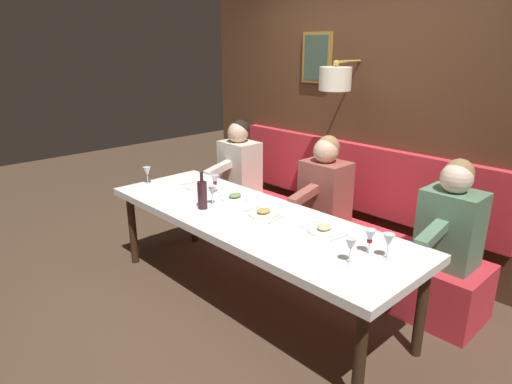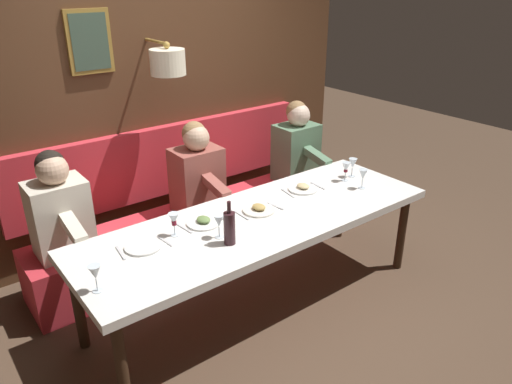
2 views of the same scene
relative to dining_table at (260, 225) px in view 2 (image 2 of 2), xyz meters
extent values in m
plane|color=#4C3828|center=(0.00, 0.00, -0.68)|extent=(12.00, 12.00, 0.00)
cube|color=silver|center=(0.00, 0.00, 0.03)|extent=(0.90, 2.70, 0.06)
cylinder|color=#301E12|center=(-0.35, -1.25, -0.34)|extent=(0.07, 0.07, 0.68)
cylinder|color=#301E12|center=(-0.35, 1.25, -0.34)|extent=(0.07, 0.07, 0.68)
cylinder|color=#301E12|center=(0.35, -1.25, -0.34)|extent=(0.07, 0.07, 0.68)
cylinder|color=#301E12|center=(0.35, 1.25, -0.34)|extent=(0.07, 0.07, 0.68)
cube|color=red|center=(0.89, 0.00, -0.45)|extent=(0.52, 2.90, 0.45)
cube|color=#51331E|center=(1.48, 0.00, 0.77)|extent=(0.10, 4.10, 2.90)
cube|color=red|center=(1.39, 0.00, 0.09)|extent=(0.10, 2.90, 0.64)
cube|color=olive|center=(1.42, 0.56, 1.18)|extent=(0.04, 0.35, 0.48)
cube|color=#384C3D|center=(1.40, 0.56, 1.18)|extent=(0.01, 0.29, 0.42)
cylinder|color=#A37F38|center=(1.25, 0.08, 1.16)|extent=(0.35, 0.02, 0.02)
cylinder|color=beige|center=(1.08, 0.08, 1.02)|extent=(0.28, 0.28, 0.20)
sphere|color=#A37F38|center=(1.08, 0.08, 1.15)|extent=(0.06, 0.06, 0.06)
cube|color=#567A5B|center=(0.89, -1.15, 0.05)|extent=(0.30, 0.40, 0.56)
sphere|color=beige|center=(0.87, -1.15, 0.43)|extent=(0.22, 0.22, 0.22)
sphere|color=#937047|center=(0.90, -1.15, 0.46)|extent=(0.20, 0.20, 0.20)
cube|color=#567A5B|center=(0.60, -1.15, 0.09)|extent=(0.33, 0.09, 0.14)
cube|color=#934C42|center=(0.89, -0.02, 0.05)|extent=(0.30, 0.40, 0.56)
sphere|color=#D1A889|center=(0.87, -0.02, 0.43)|extent=(0.22, 0.22, 0.22)
sphere|color=#937047|center=(0.90, -0.02, 0.46)|extent=(0.20, 0.20, 0.20)
cube|color=#934C42|center=(0.60, -0.02, 0.09)|extent=(0.33, 0.09, 0.14)
cube|color=beige|center=(0.89, 1.13, 0.05)|extent=(0.30, 0.40, 0.56)
sphere|color=#D1A889|center=(0.87, 1.13, 0.43)|extent=(0.22, 0.22, 0.22)
sphere|color=black|center=(0.90, 1.13, 0.46)|extent=(0.20, 0.20, 0.20)
cube|color=beige|center=(0.60, 1.13, 0.09)|extent=(0.33, 0.09, 0.14)
cylinder|color=silver|center=(0.13, 0.85, 0.07)|extent=(0.24, 0.24, 0.01)
cube|color=silver|center=(0.11, 0.70, 0.06)|extent=(0.17, 0.03, 0.01)
cube|color=silver|center=(0.15, 0.99, 0.06)|extent=(0.18, 0.04, 0.01)
cylinder|color=white|center=(0.17, -0.58, 0.07)|extent=(0.24, 0.24, 0.01)
ellipsoid|color=#D1BC84|center=(0.17, -0.58, 0.09)|extent=(0.11, 0.09, 0.04)
cube|color=silver|center=(0.15, -0.72, 0.06)|extent=(0.17, 0.03, 0.01)
cube|color=silver|center=(0.19, -0.43, 0.06)|extent=(0.18, 0.04, 0.01)
cylinder|color=silver|center=(0.08, -0.06, 0.07)|extent=(0.24, 0.24, 0.01)
ellipsoid|color=#AD8E4C|center=(0.08, -0.06, 0.09)|extent=(0.11, 0.09, 0.04)
cube|color=silver|center=(0.06, -0.20, 0.06)|extent=(0.17, 0.04, 0.01)
cube|color=silver|center=(0.10, 0.09, 0.06)|extent=(0.18, 0.02, 0.01)
cylinder|color=white|center=(0.16, 0.37, 0.07)|extent=(0.24, 0.24, 0.01)
ellipsoid|color=#668447|center=(0.16, 0.37, 0.09)|extent=(0.11, 0.09, 0.04)
cube|color=silver|center=(0.14, 0.23, 0.06)|extent=(0.17, 0.02, 0.01)
cube|color=silver|center=(0.18, 0.52, 0.06)|extent=(0.18, 0.03, 0.01)
cylinder|color=silver|center=(-0.15, 1.26, 0.06)|extent=(0.06, 0.06, 0.00)
cylinder|color=silver|center=(-0.15, 1.26, 0.10)|extent=(0.01, 0.01, 0.07)
cone|color=silver|center=(-0.15, 1.26, 0.18)|extent=(0.07, 0.07, 0.08)
cylinder|color=silver|center=(0.14, 0.61, 0.06)|extent=(0.06, 0.06, 0.00)
cylinder|color=silver|center=(0.14, 0.61, 0.10)|extent=(0.01, 0.01, 0.07)
cone|color=silver|center=(0.14, 0.61, 0.18)|extent=(0.07, 0.07, 0.08)
cylinder|color=maroon|center=(0.14, 0.61, 0.16)|extent=(0.03, 0.03, 0.03)
cylinder|color=silver|center=(-0.10, -0.98, 0.06)|extent=(0.06, 0.06, 0.00)
cylinder|color=silver|center=(-0.10, -0.98, 0.10)|extent=(0.01, 0.01, 0.07)
cone|color=silver|center=(-0.10, -0.98, 0.18)|extent=(0.07, 0.07, 0.08)
cylinder|color=silver|center=(0.12, -1.10, 0.06)|extent=(0.06, 0.06, 0.00)
cylinder|color=silver|center=(0.12, -1.10, 0.10)|extent=(0.01, 0.01, 0.07)
cone|color=silver|center=(0.12, -1.10, 0.18)|extent=(0.07, 0.07, 0.08)
cylinder|color=silver|center=(0.09, -0.99, 0.06)|extent=(0.06, 0.06, 0.00)
cylinder|color=silver|center=(0.09, -0.99, 0.10)|extent=(0.01, 0.01, 0.07)
cone|color=silver|center=(0.09, -0.99, 0.18)|extent=(0.07, 0.07, 0.08)
cylinder|color=maroon|center=(0.09, -0.99, 0.15)|extent=(0.03, 0.03, 0.02)
cylinder|color=silver|center=(-0.06, 0.39, 0.06)|extent=(0.06, 0.06, 0.00)
cylinder|color=silver|center=(-0.06, 0.39, 0.10)|extent=(0.01, 0.01, 0.07)
cone|color=silver|center=(-0.06, 0.39, 0.18)|extent=(0.07, 0.07, 0.08)
cylinder|color=#33191E|center=(-0.17, 0.38, 0.17)|extent=(0.08, 0.08, 0.22)
cylinder|color=#33191E|center=(-0.17, 0.38, 0.32)|extent=(0.03, 0.03, 0.08)
camera|label=1|loc=(-2.15, -2.33, 1.31)|focal=31.22mm
camera|label=2|loc=(-2.45, 1.92, 1.67)|focal=34.17mm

